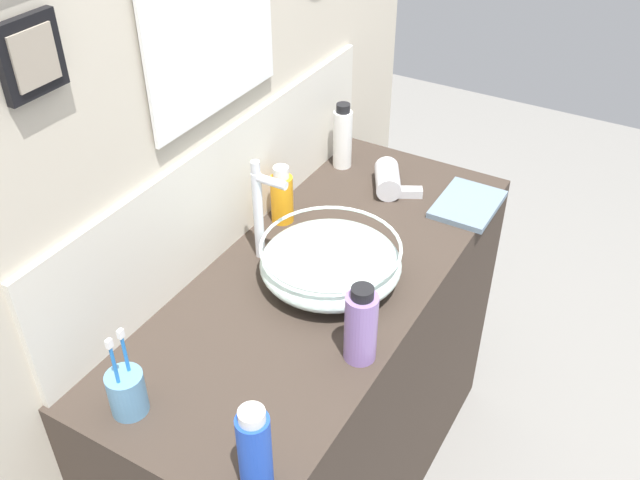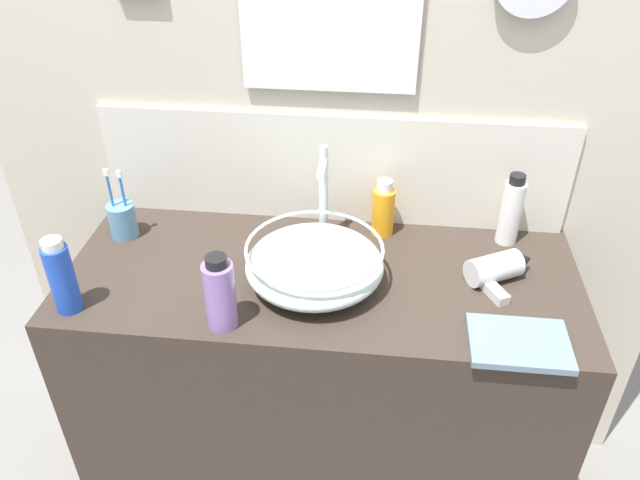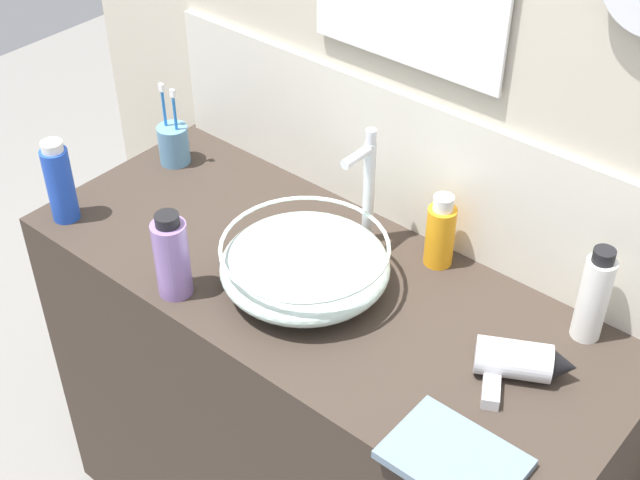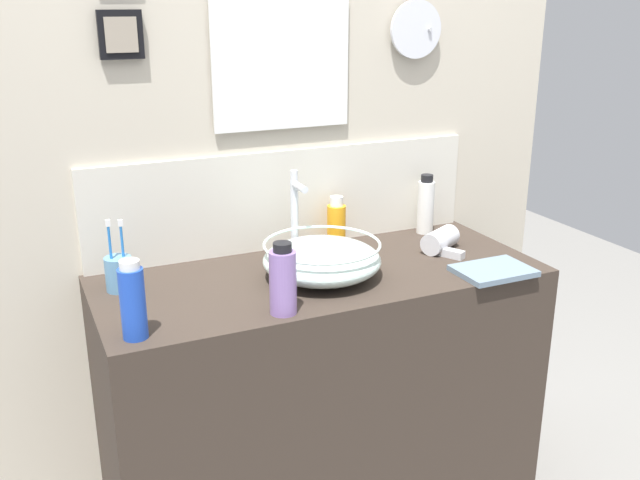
{
  "view_description": "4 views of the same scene",
  "coord_description": "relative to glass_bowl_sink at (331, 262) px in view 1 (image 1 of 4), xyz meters",
  "views": [
    {
      "loc": [
        -1.14,
        -0.66,
        1.95
      ],
      "look_at": [
        -0.0,
        0.0,
        0.97
      ],
      "focal_mm": 40.0,
      "sensor_mm": 36.0,
      "label": 1
    },
    {
      "loc": [
        0.13,
        -1.21,
        1.81
      ],
      "look_at": [
        -0.0,
        0.0,
        0.97
      ],
      "focal_mm": 35.0,
      "sensor_mm": 36.0,
      "label": 2
    },
    {
      "loc": [
        0.86,
        -1.02,
        2.01
      ],
      "look_at": [
        -0.0,
        0.0,
        0.97
      ],
      "focal_mm": 50.0,
      "sensor_mm": 36.0,
      "label": 3
    },
    {
      "loc": [
        -0.78,
        -1.72,
        1.61
      ],
      "look_at": [
        -0.0,
        0.0,
        0.97
      ],
      "focal_mm": 40.0,
      "sensor_mm": 36.0,
      "label": 4
    }
  ],
  "objects": [
    {
      "name": "hand_towel",
      "position": [
        0.46,
        -0.17,
        -0.05
      ],
      "size": [
        0.21,
        0.15,
        0.02
      ],
      "primitive_type": "cube",
      "color": "slate",
      "rests_on": "vanity_counter"
    },
    {
      "name": "vanity_counter",
      "position": [
        0.01,
        0.03,
        -0.49
      ],
      "size": [
        1.26,
        0.53,
        0.87
      ],
      "primitive_type": "cube",
      "color": "#382D26",
      "rests_on": "ground"
    },
    {
      "name": "soap_dispenser",
      "position": [
        0.48,
        0.23,
        0.04
      ],
      "size": [
        0.05,
        0.05,
        0.2
      ],
      "color": "white",
      "rests_on": "vanity_counter"
    },
    {
      "name": "hair_drier",
      "position": [
        0.44,
        0.06,
        -0.02
      ],
      "size": [
        0.18,
        0.18,
        0.07
      ],
      "color": "silver",
      "rests_on": "vanity_counter"
    },
    {
      "name": "lotion_bottle",
      "position": [
        -0.18,
        -0.17,
        0.03
      ],
      "size": [
        0.07,
        0.07,
        0.18
      ],
      "color": "#8C6BB2",
      "rests_on": "vanity_counter"
    },
    {
      "name": "spray_bottle",
      "position": [
        0.15,
        0.23,
        0.02
      ],
      "size": [
        0.06,
        0.06,
        0.16
      ],
      "color": "orange",
      "rests_on": "vanity_counter"
    },
    {
      "name": "shampoo_bottle",
      "position": [
        -0.54,
        -0.16,
        0.04
      ],
      "size": [
        0.06,
        0.06,
        0.19
      ],
      "color": "blue",
      "rests_on": "vanity_counter"
    },
    {
      "name": "toothbrush_cup",
      "position": [
        -0.53,
        0.14,
        -0.01
      ],
      "size": [
        0.07,
        0.07,
        0.2
      ],
      "color": "#598CB2",
      "rests_on": "vanity_counter"
    },
    {
      "name": "back_panel",
      "position": [
        0.01,
        0.33,
        0.32
      ],
      "size": [
        1.9,
        0.1,
        2.5
      ],
      "color": "beige",
      "rests_on": "ground"
    },
    {
      "name": "glass_bowl_sink",
      "position": [
        0.0,
        0.0,
        0.0
      ],
      "size": [
        0.33,
        0.33,
        0.1
      ],
      "color": "silver",
      "rests_on": "vanity_counter"
    },
    {
      "name": "faucet",
      "position": [
        0.0,
        0.19,
        0.09
      ],
      "size": [
        0.02,
        0.09,
        0.27
      ],
      "color": "silver",
      "rests_on": "vanity_counter"
    }
  ]
}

